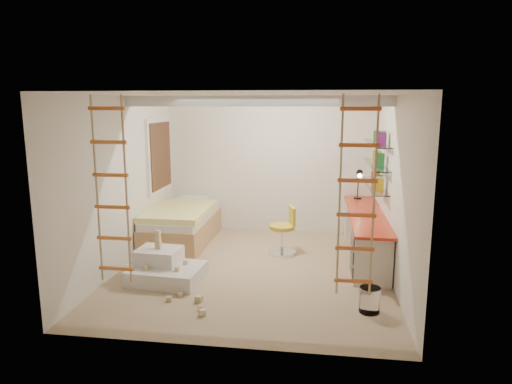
# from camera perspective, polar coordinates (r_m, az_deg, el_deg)

# --- Properties ---
(floor) EXTENTS (4.50, 4.50, 0.00)m
(floor) POSITION_cam_1_polar(r_m,az_deg,el_deg) (7.02, -0.35, -9.73)
(floor) COLOR tan
(floor) RESTS_ON ground
(ceiling_beam) EXTENTS (4.00, 0.18, 0.16)m
(ceiling_beam) POSITION_cam_1_polar(r_m,az_deg,el_deg) (6.86, 0.00, 11.30)
(ceiling_beam) COLOR white
(ceiling_beam) RESTS_ON ceiling
(window_frame) EXTENTS (0.06, 1.15, 1.35)m
(window_frame) POSITION_cam_1_polar(r_m,az_deg,el_deg) (8.56, -12.05, 4.49)
(window_frame) COLOR white
(window_frame) RESTS_ON wall_left
(window_blind) EXTENTS (0.02, 1.00, 1.20)m
(window_blind) POSITION_cam_1_polar(r_m,az_deg,el_deg) (8.55, -11.80, 4.49)
(window_blind) COLOR #4C2D1E
(window_blind) RESTS_ON window_frame
(rope_ladder_left) EXTENTS (0.41, 0.04, 2.13)m
(rope_ladder_left) POSITION_cam_1_polar(r_m,az_deg,el_deg) (5.36, -17.62, 0.09)
(rope_ladder_left) COLOR orange
(rope_ladder_left) RESTS_ON ceiling
(rope_ladder_right) EXTENTS (0.41, 0.04, 2.13)m
(rope_ladder_right) POSITION_cam_1_polar(r_m,az_deg,el_deg) (4.86, 12.49, -0.74)
(rope_ladder_right) COLOR #BE4520
(rope_ladder_right) RESTS_ON ceiling
(waste_bin) EXTENTS (0.25, 0.25, 0.31)m
(waste_bin) POSITION_cam_1_polar(r_m,az_deg,el_deg) (5.81, 14.02, -12.94)
(waste_bin) COLOR white
(waste_bin) RESTS_ON floor
(desk) EXTENTS (0.56, 2.80, 0.75)m
(desk) POSITION_cam_1_polar(r_m,az_deg,el_deg) (7.68, 13.44, -5.02)
(desk) COLOR red
(desk) RESTS_ON floor
(shelves) EXTENTS (0.25, 1.80, 0.71)m
(shelves) POSITION_cam_1_polar(r_m,az_deg,el_deg) (7.74, 14.75, 3.33)
(shelves) COLOR white
(shelves) RESTS_ON wall_right
(bed) EXTENTS (1.02, 2.00, 0.69)m
(bed) POSITION_cam_1_polar(r_m,az_deg,el_deg) (8.38, -9.20, -4.05)
(bed) COLOR #AD7F51
(bed) RESTS_ON floor
(task_lamp) EXTENTS (0.14, 0.36, 0.57)m
(task_lamp) POSITION_cam_1_polar(r_m,az_deg,el_deg) (8.45, 12.76, 1.55)
(task_lamp) COLOR black
(task_lamp) RESTS_ON desk
(swivel_chair) EXTENTS (0.60, 0.60, 0.81)m
(swivel_chair) POSITION_cam_1_polar(r_m,az_deg,el_deg) (7.65, 3.43, -5.61)
(swivel_chair) COLOR gold
(swivel_chair) RESTS_ON floor
(play_platform) EXTENTS (1.04, 0.84, 0.44)m
(play_platform) POSITION_cam_1_polar(r_m,az_deg,el_deg) (6.71, -11.35, -9.38)
(play_platform) COLOR silver
(play_platform) RESTS_ON floor
(toy_blocks) EXTENTS (1.07, 1.17, 0.71)m
(toy_blocks) POSITION_cam_1_polar(r_m,az_deg,el_deg) (6.30, -10.18, -9.87)
(toy_blocks) COLOR #CCB284
(toy_blocks) RESTS_ON floor
(books) EXTENTS (0.14, 0.64, 0.92)m
(books) POSITION_cam_1_polar(r_m,az_deg,el_deg) (7.73, 14.80, 4.27)
(books) COLOR yellow
(books) RESTS_ON shelves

